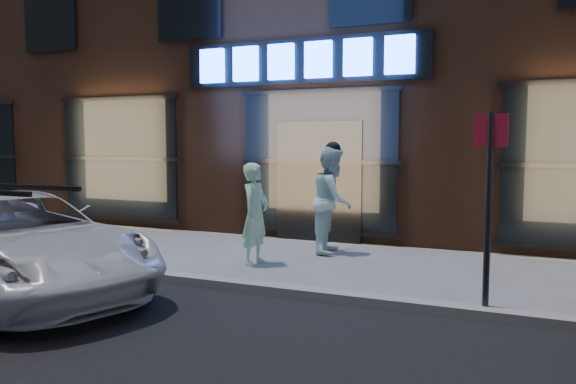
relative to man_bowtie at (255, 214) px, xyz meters
name	(u,v)px	position (x,y,z in m)	size (l,w,h in m)	color
ground	(220,287)	(0.20, -1.49, -0.83)	(90.00, 90.00, 0.00)	slate
curb	(220,283)	(0.20, -1.49, -0.77)	(60.00, 0.25, 0.12)	gray
storefront_building	(373,20)	(0.20, 6.50, 4.32)	(30.20, 8.28, 10.30)	#54301E
man_bowtie	(255,214)	(0.00, 0.00, 0.00)	(0.61, 0.40, 1.66)	#BFFCC8
man_cap	(333,200)	(0.84, 1.44, 0.13)	(0.93, 0.73, 1.91)	white
white_suv	(13,244)	(-2.16, -2.83, -0.16)	(2.21, 4.80, 1.33)	silver
sign_post	(489,194)	(3.66, -1.39, 0.58)	(0.37, 0.10, 2.34)	#262628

